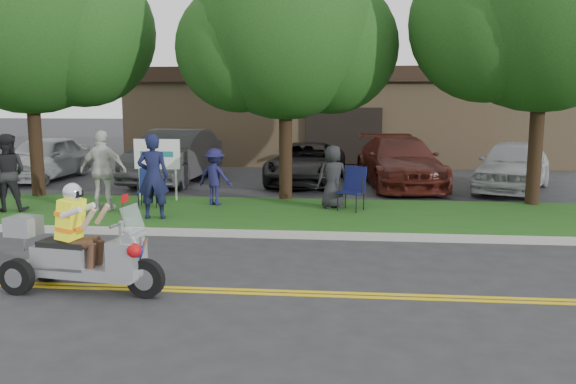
# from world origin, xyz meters

# --- Properties ---
(ground) EXTENTS (120.00, 120.00, 0.00)m
(ground) POSITION_xyz_m (0.00, 0.00, 0.00)
(ground) COLOR #28282B
(ground) RESTS_ON ground
(centerline_near) EXTENTS (60.00, 0.10, 0.01)m
(centerline_near) POSITION_xyz_m (0.00, -0.58, 0.01)
(centerline_near) COLOR gold
(centerline_near) RESTS_ON ground
(centerline_far) EXTENTS (60.00, 0.10, 0.01)m
(centerline_far) POSITION_xyz_m (0.00, -0.42, 0.01)
(centerline_far) COLOR gold
(centerline_far) RESTS_ON ground
(curb) EXTENTS (60.00, 0.25, 0.12)m
(curb) POSITION_xyz_m (0.00, 3.05, 0.06)
(curb) COLOR #A8A89E
(curb) RESTS_ON ground
(grass_verge) EXTENTS (60.00, 4.00, 0.10)m
(grass_verge) POSITION_xyz_m (0.00, 5.20, 0.06)
(grass_verge) COLOR #224A13
(grass_verge) RESTS_ON ground
(commercial_building) EXTENTS (18.00, 8.20, 4.00)m
(commercial_building) POSITION_xyz_m (2.00, 18.98, 2.01)
(commercial_building) COLOR #9E7F5B
(commercial_building) RESTS_ON ground
(tree_left) EXTENTS (6.62, 5.40, 7.78)m
(tree_left) POSITION_xyz_m (-6.44, 7.03, 4.85)
(tree_left) COLOR #332114
(tree_left) RESTS_ON ground
(tree_mid) EXTENTS (5.88, 4.80, 7.05)m
(tree_mid) POSITION_xyz_m (0.55, 7.23, 4.43)
(tree_mid) COLOR #332114
(tree_mid) RESTS_ON ground
(tree_right) EXTENTS (6.86, 5.60, 8.07)m
(tree_right) POSITION_xyz_m (7.06, 7.03, 5.03)
(tree_right) COLOR #332114
(tree_right) RESTS_ON ground
(business_sign) EXTENTS (1.25, 0.06, 1.75)m
(business_sign) POSITION_xyz_m (-2.90, 6.60, 1.26)
(business_sign) COLOR silver
(business_sign) RESTS_ON ground
(trike_scooter) EXTENTS (2.54, 0.98, 1.66)m
(trike_scooter) POSITION_xyz_m (-1.82, -0.72, 0.58)
(trike_scooter) COLOR black
(trike_scooter) RESTS_ON ground
(lawn_chair_a) EXTENTS (0.76, 0.77, 1.07)m
(lawn_chair_a) POSITION_xyz_m (2.33, 5.70, 0.71)
(lawn_chair_a) COLOR black
(lawn_chair_a) RESTS_ON grass_verge
(lawn_chair_b) EXTENTS (0.59, 0.60, 0.97)m
(lawn_chair_b) POSITION_xyz_m (-2.84, 5.66, 0.65)
(lawn_chair_b) COLOR black
(lawn_chair_b) RESTS_ON grass_verge
(spectator_adult_left) EXTENTS (0.76, 0.54, 1.95)m
(spectator_adult_left) POSITION_xyz_m (-2.24, 4.20, 1.08)
(spectator_adult_left) COLOR #131736
(spectator_adult_left) RESTS_ON grass_verge
(spectator_adult_mid) EXTENTS (1.04, 0.87, 1.89)m
(spectator_adult_mid) POSITION_xyz_m (-6.06, 4.73, 1.05)
(spectator_adult_mid) COLOR black
(spectator_adult_mid) RESTS_ON grass_verge
(spectator_adult_right) EXTENTS (1.16, 0.49, 1.97)m
(spectator_adult_right) POSITION_xyz_m (-3.77, 5.06, 1.09)
(spectator_adult_right) COLOR silver
(spectator_adult_right) RESTS_ON grass_verge
(spectator_chair_a) EXTENTS (1.07, 0.82, 1.46)m
(spectator_chair_a) POSITION_xyz_m (-1.20, 6.04, 0.84)
(spectator_chair_a) COLOR #1B1A48
(spectator_chair_a) RESTS_ON grass_verge
(spectator_chair_b) EXTENTS (0.90, 0.73, 1.59)m
(spectator_chair_b) POSITION_xyz_m (1.82, 5.90, 0.90)
(spectator_chair_b) COLOR black
(spectator_chair_b) RESTS_ON grass_verge
(parked_car_far_left) EXTENTS (2.04, 4.51, 1.50)m
(parked_car_far_left) POSITION_xyz_m (-8.25, 10.75, 0.75)
(parked_car_far_left) COLOR #AEB1B5
(parked_car_far_left) RESTS_ON ground
(parked_car_left) EXTENTS (2.21, 5.41, 1.74)m
(parked_car_left) POSITION_xyz_m (-3.61, 10.61, 0.87)
(parked_car_left) COLOR #313134
(parked_car_left) RESTS_ON ground
(parked_car_mid) EXTENTS (2.61, 4.96, 1.33)m
(parked_car_mid) POSITION_xyz_m (0.82, 10.74, 0.67)
(parked_car_mid) COLOR black
(parked_car_mid) RESTS_ON ground
(parked_car_right) EXTENTS (2.90, 5.67, 1.57)m
(parked_car_right) POSITION_xyz_m (3.85, 10.43, 0.79)
(parked_car_right) COLOR #4D1912
(parked_car_right) RESTS_ON ground
(parked_car_far_right) EXTENTS (3.46, 4.94, 1.56)m
(parked_car_far_right) POSITION_xyz_m (7.21, 9.83, 0.78)
(parked_car_far_right) COLOR #ABAEB2
(parked_car_far_right) RESTS_ON ground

